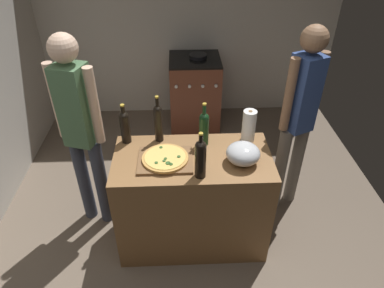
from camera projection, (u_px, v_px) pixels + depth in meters
name	position (u px, v px, depth m)	size (l,w,h in m)	color
ground_plane	(181.00, 180.00, 3.72)	(3.99, 3.59, 0.02)	#6B5B4C
kitchen_wall_rear	(177.00, 14.00, 4.21)	(3.99, 0.10, 2.60)	#BCB7AD
counter	(193.00, 200.00, 2.84)	(1.19, 0.61, 0.88)	olive
cutting_board	(165.00, 160.00, 2.54)	(0.40, 0.32, 0.02)	brown
pizza	(165.00, 158.00, 2.53)	(0.34, 0.34, 0.03)	tan
mixing_bowl	(243.00, 154.00, 2.49)	(0.25, 0.25, 0.15)	#B2B2B7
paper_towel_roll	(249.00, 126.00, 2.69)	(0.11, 0.11, 0.27)	white
wine_bottle_green	(204.00, 127.00, 2.64)	(0.07, 0.07, 0.36)	#143819
wine_bottle_amber	(158.00, 122.00, 2.67)	(0.07, 0.07, 0.39)	black
wine_bottle_clear	(125.00, 125.00, 2.67)	(0.08, 0.08, 0.33)	black
wine_bottle_dark	(201.00, 157.00, 2.32)	(0.08, 0.08, 0.36)	black
stove	(195.00, 92.00, 4.39)	(0.62, 0.62, 0.93)	brown
person_in_stripes	(80.00, 126.00, 2.70)	(0.38, 0.26, 1.74)	#383D4C
person_in_red	(299.00, 114.00, 2.87)	(0.34, 0.26, 1.73)	slate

